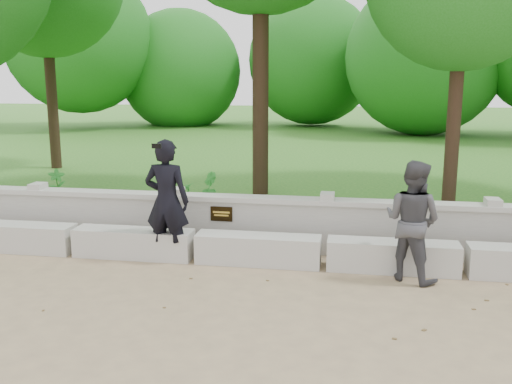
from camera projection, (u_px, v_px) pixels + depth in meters
ground at (153, 308)px, 7.06m from camera, size 80.00×80.00×0.00m
lawn at (287, 153)px, 20.56m from camera, size 40.00×22.00×0.25m
concrete_bench at (195, 246)px, 8.85m from camera, size 11.90×0.45×0.45m
parapet_wall at (206, 220)px, 9.48m from camera, size 12.50×0.35×0.90m
man_main at (167, 201)px, 8.68m from camera, size 0.71×0.64×1.90m
visitor_left at (412, 221)px, 7.90m from camera, size 1.04×0.99×1.70m
shrub_a at (57, 184)px, 12.08m from camera, size 0.41×0.38×0.65m
shrub_b at (209, 188)px, 11.66m from camera, size 0.40×0.44×0.66m
shrub_d at (188, 196)px, 11.09m from camera, size 0.33×0.36×0.56m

